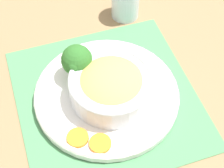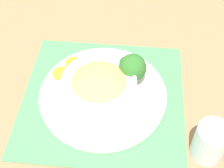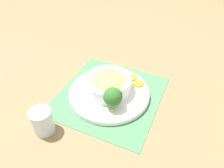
{
  "view_description": "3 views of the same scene",
  "coord_description": "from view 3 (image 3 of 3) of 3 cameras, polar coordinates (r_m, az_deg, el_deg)",
  "views": [
    {
      "loc": [
        -0.47,
        0.09,
        0.68
      ],
      "look_at": [
        -0.0,
        -0.01,
        0.05
      ],
      "focal_mm": 60.0,
      "sensor_mm": 36.0,
      "label": 1
    },
    {
      "loc": [
        0.12,
        -0.46,
        0.63
      ],
      "look_at": [
        0.02,
        0.02,
        0.04
      ],
      "focal_mm": 50.0,
      "sensor_mm": 36.0,
      "label": 2
    },
    {
      "loc": [
        0.54,
        0.33,
        0.61
      ],
      "look_at": [
        -0.01,
        0.01,
        0.06
      ],
      "focal_mm": 35.0,
      "sensor_mm": 36.0,
      "label": 3
    }
  ],
  "objects": [
    {
      "name": "carrot_slice_near",
      "position": [
        0.9,
        6.89,
        0.14
      ],
      "size": [
        0.04,
        0.04,
        0.01
      ],
      "color": "orange",
      "rests_on": "plate"
    },
    {
      "name": "carrot_slice_middle",
      "position": [
        0.93,
        5.15,
        1.75
      ],
      "size": [
        0.04,
        0.04,
        0.01
      ],
      "color": "orange",
      "rests_on": "plate"
    },
    {
      "name": "water_glass",
      "position": [
        0.76,
        -17.63,
        -9.46
      ],
      "size": [
        0.07,
        0.07,
        0.09
      ],
      "color": "silver",
      "rests_on": "ground_plane"
    },
    {
      "name": "ground_plane",
      "position": [
        0.87,
        -0.67,
        -2.96
      ],
      "size": [
        4.0,
        4.0,
        0.0
      ],
      "primitive_type": "plane",
      "color": "#8C704C"
    },
    {
      "name": "placemat",
      "position": [
        0.87,
        -0.67,
        -2.86
      ],
      "size": [
        0.44,
        0.43,
        0.0
      ],
      "color": "#4C8C59",
      "rests_on": "ground_plane"
    },
    {
      "name": "broccoli_floret",
      "position": [
        0.77,
        0.24,
        -3.36
      ],
      "size": [
        0.07,
        0.07,
        0.09
      ],
      "color": "#759E51",
      "rests_on": "plate"
    },
    {
      "name": "plate",
      "position": [
        0.86,
        -0.68,
        -2.22
      ],
      "size": [
        0.32,
        0.32,
        0.02
      ],
      "color": "white",
      "rests_on": "placemat"
    },
    {
      "name": "bowl",
      "position": [
        0.85,
        -0.99,
        0.24
      ],
      "size": [
        0.18,
        0.18,
        0.07
      ],
      "color": "silver",
      "rests_on": "plate"
    }
  ]
}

